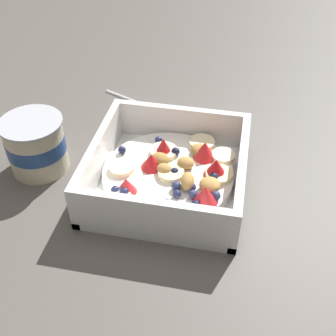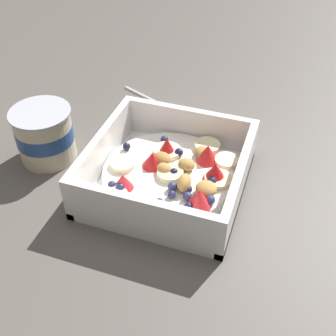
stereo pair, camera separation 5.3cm
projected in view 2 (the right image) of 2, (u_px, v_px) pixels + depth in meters
name	position (u px, v px, depth m)	size (l,w,h in m)	color
ground_plane	(162.00, 177.00, 0.56)	(2.40, 2.40, 0.00)	#56514C
fruit_bowl	(170.00, 174.00, 0.54)	(0.19, 0.19, 0.06)	white
spoon	(179.00, 112.00, 0.67)	(0.09, 0.17, 0.01)	silver
yogurt_cup	(45.00, 134.00, 0.57)	(0.08, 0.08, 0.08)	beige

